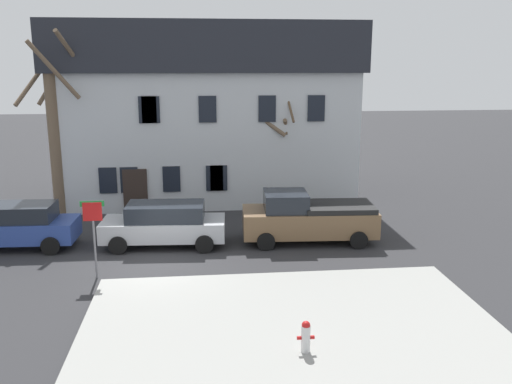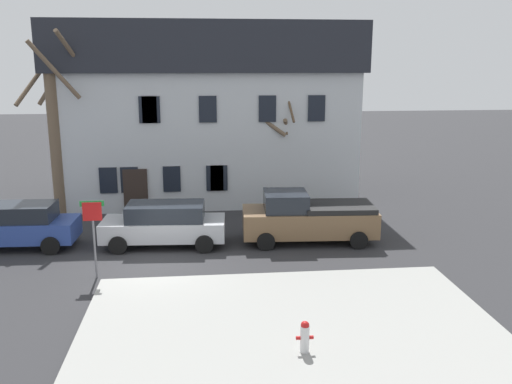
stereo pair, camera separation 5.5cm
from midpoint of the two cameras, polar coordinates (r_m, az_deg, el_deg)
ground_plane at (r=19.34m, az=-10.62°, el=-7.71°), size 120.00×120.00×0.00m
sidewalk_slab at (r=14.80m, az=3.68°, el=-14.08°), size 11.05×7.72×0.12m
building_main at (r=28.69m, az=-5.15°, el=8.44°), size 14.81×7.35×8.72m
tree_bare_near at (r=26.21m, az=-20.23°, el=6.79°), size 3.32×3.30×8.22m
tree_bare_mid at (r=26.49m, az=1.62°, el=5.17°), size 2.31×2.33×6.21m
tree_bare_far at (r=26.31m, az=4.61°, el=4.95°), size 2.16×2.16×6.49m
car_blue_wagon at (r=22.58m, az=-23.95°, el=-3.20°), size 4.73×2.07×1.71m
car_silver_wagon at (r=21.22m, az=-9.58°, el=-3.28°), size 4.74×2.23×1.67m
pickup_truck_brown at (r=21.52m, az=5.32°, el=-2.66°), size 5.26×2.46×1.99m
fire_hydrant at (r=13.52m, az=5.07°, el=-14.68°), size 0.42×0.22×0.79m
street_sign_pole at (r=18.30m, az=-16.64°, el=-3.25°), size 0.76×0.07×2.59m
bicycle_leaning at (r=27.29m, az=-17.62°, el=-1.09°), size 1.75×0.11×1.03m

